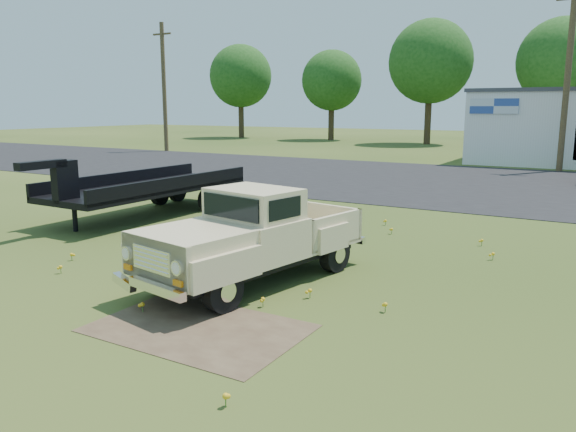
# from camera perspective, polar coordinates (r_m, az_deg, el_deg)

# --- Properties ---
(ground) EXTENTS (140.00, 140.00, 0.00)m
(ground) POSITION_cam_1_polar(r_m,az_deg,el_deg) (11.46, -5.36, -4.94)
(ground) COLOR #2B4115
(ground) RESTS_ON ground
(asphalt_lot) EXTENTS (90.00, 14.00, 0.02)m
(asphalt_lot) POSITION_cam_1_polar(r_m,az_deg,el_deg) (24.98, 15.21, 3.39)
(asphalt_lot) COLOR black
(asphalt_lot) RESTS_ON ground
(dirt_patch_a) EXTENTS (3.00, 2.00, 0.01)m
(dirt_patch_a) POSITION_cam_1_polar(r_m,az_deg,el_deg) (8.35, -9.10, -11.22)
(dirt_patch_a) COLOR #493627
(dirt_patch_a) RESTS_ON ground
(dirt_patch_b) EXTENTS (2.20, 1.60, 0.01)m
(dirt_patch_b) POSITION_cam_1_polar(r_m,az_deg,el_deg) (15.36, -3.79, -0.82)
(dirt_patch_b) COLOR #493627
(dirt_patch_b) RESTS_ON ground
(utility_pole_west) EXTENTS (1.60, 0.30, 9.00)m
(utility_pole_west) POSITION_cam_1_polar(r_m,az_deg,el_deg) (42.06, -12.48, 12.73)
(utility_pole_west) COLOR #40311D
(utility_pole_west) RESTS_ON ground
(utility_pole_mid) EXTENTS (1.60, 0.30, 9.00)m
(utility_pole_mid) POSITION_cam_1_polar(r_m,az_deg,el_deg) (31.05, 26.53, 12.57)
(utility_pole_mid) COLOR #40311D
(utility_pole_mid) RESTS_ON ground
(treeline_a) EXTENTS (6.40, 6.40, 9.52)m
(treeline_a) POSITION_cam_1_polar(r_m,az_deg,el_deg) (59.93, -4.84, 13.97)
(treeline_a) COLOR #3C2D1B
(treeline_a) RESTS_ON ground
(treeline_b) EXTENTS (5.76, 5.76, 8.57)m
(treeline_b) POSITION_cam_1_polar(r_m,az_deg,el_deg) (55.66, 4.47, 13.55)
(treeline_b) COLOR #3C2D1B
(treeline_b) RESTS_ON ground
(treeline_c) EXTENTS (7.04, 7.04, 10.47)m
(treeline_c) POSITION_cam_1_polar(r_m,az_deg,el_deg) (50.68, 14.27, 14.95)
(treeline_c) COLOR #3C2D1B
(treeline_c) RESTS_ON ground
(treeline_d) EXTENTS (6.72, 6.72, 10.00)m
(treeline_d) POSITION_cam_1_polar(r_m,az_deg,el_deg) (49.74, 26.04, 13.92)
(treeline_d) COLOR #3C2D1B
(treeline_d) RESTS_ON ground
(vintage_pickup_truck) EXTENTS (2.70, 5.02, 1.73)m
(vintage_pickup_truck) POSITION_cam_1_polar(r_m,az_deg,el_deg) (10.15, -3.42, -1.97)
(vintage_pickup_truck) COLOR tan
(vintage_pickup_truck) RESTS_ON ground
(flatbed_trailer) EXTENTS (2.40, 6.96, 1.89)m
(flatbed_trailer) POSITION_cam_1_polar(r_m,az_deg,el_deg) (16.98, -14.00, 3.25)
(flatbed_trailer) COLOR black
(flatbed_trailer) RESTS_ON ground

